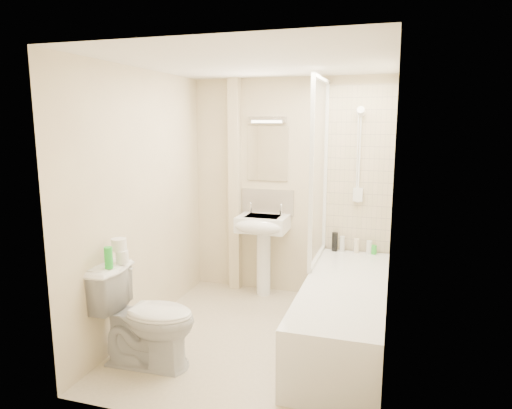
% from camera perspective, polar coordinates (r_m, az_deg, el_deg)
% --- Properties ---
extents(floor, '(2.50, 2.50, 0.00)m').
position_cam_1_polar(floor, '(4.27, 0.10, -16.53)').
color(floor, beige).
rests_on(floor, ground).
extents(wall_back, '(2.20, 0.02, 2.40)m').
position_cam_1_polar(wall_back, '(5.07, 4.20, 2.03)').
color(wall_back, beige).
rests_on(wall_back, ground).
extents(wall_left, '(0.02, 2.50, 2.40)m').
position_cam_1_polar(wall_left, '(4.33, -13.99, 0.29)').
color(wall_left, beige).
rests_on(wall_left, ground).
extents(wall_right, '(0.02, 2.50, 2.40)m').
position_cam_1_polar(wall_right, '(3.72, 16.54, -1.44)').
color(wall_right, beige).
rests_on(wall_right, ground).
extents(ceiling, '(2.20, 2.50, 0.02)m').
position_cam_1_polar(ceiling, '(3.84, 0.11, 17.34)').
color(ceiling, white).
rests_on(ceiling, wall_back).
extents(tile_back, '(0.70, 0.01, 1.75)m').
position_cam_1_polar(tile_back, '(4.93, 12.76, 4.18)').
color(tile_back, beige).
rests_on(tile_back, wall_back).
extents(tile_right, '(0.01, 2.10, 1.75)m').
position_cam_1_polar(tile_right, '(3.85, 16.56, 2.34)').
color(tile_right, beige).
rests_on(tile_right, wall_right).
extents(pipe_boxing, '(0.12, 0.12, 2.40)m').
position_cam_1_polar(pipe_boxing, '(5.19, -2.65, 2.23)').
color(pipe_boxing, beige).
rests_on(pipe_boxing, ground).
extents(splashback, '(0.60, 0.02, 0.30)m').
position_cam_1_polar(splashback, '(5.15, 1.47, 0.26)').
color(splashback, beige).
rests_on(splashback, wall_back).
extents(mirror, '(0.46, 0.01, 0.60)m').
position_cam_1_polar(mirror, '(5.08, 1.49, 6.37)').
color(mirror, white).
rests_on(mirror, wall_back).
extents(strip_light, '(0.42, 0.07, 0.07)m').
position_cam_1_polar(strip_light, '(5.05, 1.44, 10.55)').
color(strip_light, silver).
rests_on(strip_light, wall_back).
extents(bathtub, '(0.70, 2.10, 0.55)m').
position_cam_1_polar(bathtub, '(4.17, 10.97, -13.05)').
color(bathtub, white).
rests_on(bathtub, ground).
extents(shower_screen, '(0.04, 0.92, 1.80)m').
position_cam_1_polar(shower_screen, '(4.53, 7.92, 4.14)').
color(shower_screen, white).
rests_on(shower_screen, bathtub).
extents(shower_fixture, '(0.10, 0.16, 0.99)m').
position_cam_1_polar(shower_fixture, '(4.87, 12.76, 5.54)').
color(shower_fixture, white).
rests_on(shower_fixture, wall_back).
extents(pedestal_sink, '(0.54, 0.49, 1.04)m').
position_cam_1_polar(pedestal_sink, '(5.00, 0.76, -3.56)').
color(pedestal_sink, white).
rests_on(pedestal_sink, ground).
extents(bottle_black_a, '(0.06, 0.06, 0.21)m').
position_cam_1_polar(bottle_black_a, '(5.01, 9.81, -4.61)').
color(bottle_black_a, black).
rests_on(bottle_black_a, bathtub).
extents(bottle_white_a, '(0.05, 0.05, 0.17)m').
position_cam_1_polar(bottle_white_a, '(5.01, 10.72, -4.86)').
color(bottle_white_a, silver).
rests_on(bottle_white_a, bathtub).
extents(bottle_blue, '(0.05, 0.05, 0.11)m').
position_cam_1_polar(bottle_blue, '(5.00, 12.41, -5.27)').
color(bottle_blue, navy).
rests_on(bottle_blue, bathtub).
extents(bottle_cream, '(0.05, 0.05, 0.15)m').
position_cam_1_polar(bottle_cream, '(4.99, 12.45, -5.04)').
color(bottle_cream, '#F4E3BC').
rests_on(bottle_cream, bathtub).
extents(bottle_white_b, '(0.06, 0.06, 0.14)m').
position_cam_1_polar(bottle_white_b, '(4.99, 13.97, -5.21)').
color(bottle_white_b, white).
rests_on(bottle_white_b, bathtub).
extents(bottle_green, '(0.06, 0.06, 0.10)m').
position_cam_1_polar(bottle_green, '(4.99, 14.51, -5.49)').
color(bottle_green, green).
rests_on(bottle_green, bathtub).
extents(toilet, '(0.51, 0.83, 0.81)m').
position_cam_1_polar(toilet, '(3.83, -13.53, -13.45)').
color(toilet, white).
rests_on(toilet, ground).
extents(toilet_roll_lower, '(0.10, 0.10, 0.10)m').
position_cam_1_polar(toilet_roll_lower, '(3.83, -16.39, -6.28)').
color(toilet_roll_lower, white).
rests_on(toilet_roll_lower, toilet).
extents(toilet_roll_upper, '(0.12, 0.12, 0.09)m').
position_cam_1_polar(toilet_roll_upper, '(3.83, -16.77, -4.79)').
color(toilet_roll_upper, white).
rests_on(toilet_roll_upper, toilet_roll_lower).
extents(green_bottle, '(0.06, 0.06, 0.17)m').
position_cam_1_polar(green_bottle, '(3.72, -17.95, -6.35)').
color(green_bottle, green).
rests_on(green_bottle, toilet).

